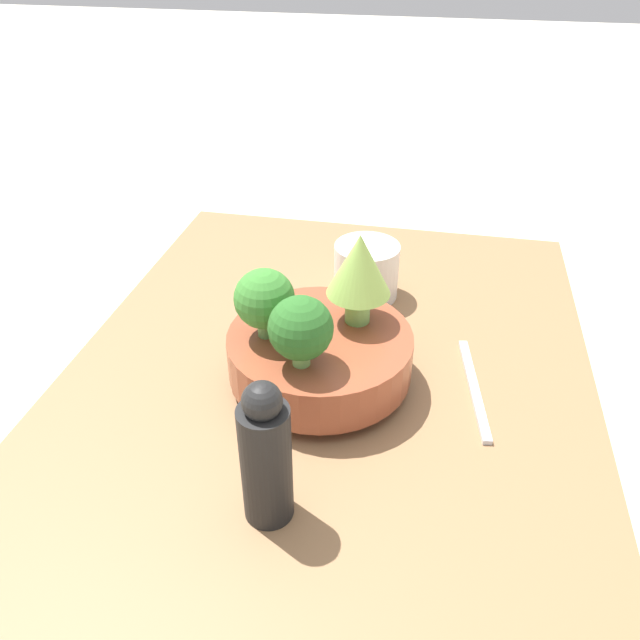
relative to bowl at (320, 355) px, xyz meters
name	(u,v)px	position (x,y,z in m)	size (l,w,h in m)	color
ground_plane	(318,426)	(-0.04, -0.01, -0.07)	(6.00, 6.00, 0.00)	beige
table	(318,414)	(-0.04, -0.01, -0.06)	(0.92, 0.62, 0.03)	olive
bowl	(320,355)	(0.00, 0.00, 0.00)	(0.21, 0.21, 0.07)	brown
broccoli_floret_left	(301,329)	(-0.05, 0.01, 0.07)	(0.07, 0.07, 0.08)	#7AB256
romanesco_piece_near	(359,268)	(0.04, -0.04, 0.10)	(0.07, 0.07, 0.11)	#7AB256
broccoli_floret_back	(264,300)	(-0.01, 0.06, 0.07)	(0.07, 0.07, 0.08)	#609347
cup	(366,271)	(0.20, -0.03, 0.00)	(0.09, 0.09, 0.08)	silver
pepper_mill	(266,456)	(-0.19, 0.01, 0.03)	(0.05, 0.05, 0.15)	black
fork	(474,388)	(0.02, -0.18, -0.04)	(0.17, 0.04, 0.01)	silver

